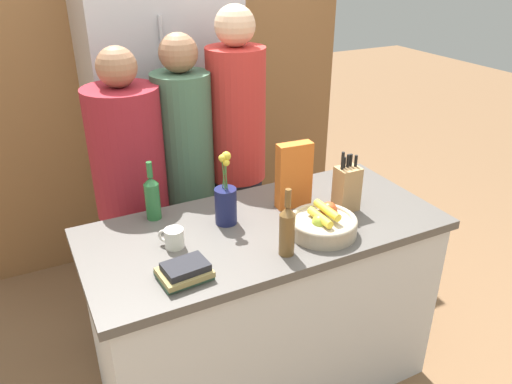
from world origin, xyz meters
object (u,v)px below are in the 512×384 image
Objects in this scene: coffee_mug at (174,238)px; person_in_blue at (186,170)px; refrigerator at (164,122)px; person_at_sink at (132,189)px; cereal_box at (294,175)px; fruit_bowl at (323,223)px; flower_vase at (226,202)px; book_stack at (185,271)px; person_in_red_tee at (237,150)px; knife_block at (347,188)px; bottle_vinegar at (287,229)px; bottle_oil at (152,197)px.

person_in_blue is at bearing 66.30° from coffee_mug.
refrigerator is 1.27× the size of person_at_sink.
person_in_blue is (-0.32, 0.57, -0.13)m from cereal_box.
refrigerator is 7.12× the size of fruit_bowl.
person_at_sink reaches higher than flower_vase.
person_in_blue is at bearing -16.89° from person_at_sink.
fruit_bowl is 1.49× the size of book_stack.
person_in_red_tee is at bearing -68.05° from refrigerator.
knife_block is 0.16× the size of person_in_red_tee.
person_in_red_tee is at bearing 54.59° from book_stack.
bottle_vinegar is 0.91m from person_in_red_tee.
book_stack is at bearing -111.63° from person_in_red_tee.
refrigerator is at bearing 110.05° from knife_block.
book_stack is at bearing -98.39° from coffee_mug.
book_stack is at bearing 176.33° from bottle_vinegar.
refrigerator is at bearing 91.27° from bottle_vinegar.
cereal_box is 0.64m from bottle_oil.
flower_vase is (-0.54, 0.13, -0.00)m from knife_block.
book_stack is 0.93m from person_in_blue.
coffee_mug is at bearing 81.61° from book_stack.
book_stack is 0.50m from bottle_oil.
person_in_red_tee reaches higher than person_at_sink.
cereal_box reaches higher than fruit_bowl.
book_stack is 0.85m from person_at_sink.
fruit_bowl is at bearing -75.04° from person_in_red_tee.
knife_block is 1.02× the size of bottle_vinegar.
person_at_sink reaches higher than cereal_box.
knife_block is 1.49× the size of book_stack.
refrigerator reaches higher than person_in_red_tee.
person_in_blue reaches higher than book_stack.
fruit_bowl is 0.16× the size of person_in_red_tee.
person_in_blue is at bearing 87.99° from flower_vase.
bottle_oil is (-0.35, -0.95, -0.01)m from refrigerator.
refrigerator is 1.27m from coffee_mug.
coffee_mug is 0.49× the size of book_stack.
cereal_box is 0.41m from bottle_vinegar.
flower_vase is at bearing 17.34° from coffee_mug.
coffee_mug is 0.35× the size of bottle_oil.
refrigerator is 1.13m from flower_vase.
refrigerator is 7.22× the size of bottle_vinegar.
book_stack is 0.12× the size of person_at_sink.
bottle_vinegar is at bearing -162.64° from fruit_bowl.
fruit_bowl is at bearing -92.60° from cereal_box.
person_at_sink reaches higher than book_stack.
knife_block is at bearing -3.44° from coffee_mug.
person_in_red_tee is at bearing 32.58° from bottle_oil.
cereal_box reaches higher than knife_block.
bottle_oil is (0.03, 0.49, 0.08)m from book_stack.
coffee_mug is (-0.61, -0.09, -0.11)m from cereal_box.
fruit_bowl is at bearing -38.73° from flower_vase.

